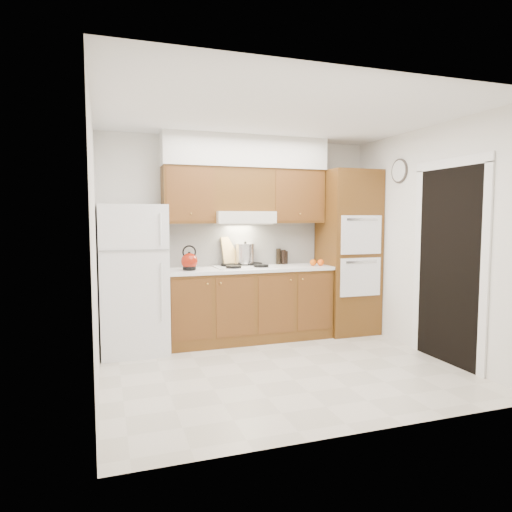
{
  "coord_description": "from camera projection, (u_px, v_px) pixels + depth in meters",
  "views": [
    {
      "loc": [
        -1.73,
        -4.3,
        1.58
      ],
      "look_at": [
        -0.13,
        0.45,
        1.15
      ],
      "focal_mm": 32.0,
      "sensor_mm": 36.0,
      "label": 1
    }
  ],
  "objects": [
    {
      "name": "orange_far",
      "position": [
        313.0,
        263.0,
        5.99
      ],
      "size": [
        0.11,
        0.11,
        0.09
      ],
      "primitive_type": "sphere",
      "rotation": [
        0.0,
        0.0,
        -0.29
      ],
      "color": "#D5460B",
      "rests_on": "countertop"
    },
    {
      "name": "cutting_board",
      "position": [
        231.0,
        251.0,
        5.98
      ],
      "size": [
        0.29,
        0.19,
        0.36
      ],
      "primitive_type": "cube",
      "rotation": [
        -0.21,
        0.0,
        0.38
      ],
      "color": "#DABF6F",
      "rests_on": "countertop"
    },
    {
      "name": "stock_pot",
      "position": [
        245.0,
        254.0,
        5.98
      ],
      "size": [
        0.25,
        0.25,
        0.25
      ],
      "primitive_type": "cylinder",
      "rotation": [
        0.0,
        0.0,
        -0.05
      ],
      "color": "silver",
      "rests_on": "cooktop"
    },
    {
      "name": "countertop",
      "position": [
        249.0,
        269.0,
        5.8
      ],
      "size": [
        2.13,
        0.62,
        0.04
      ],
      "primitive_type": "cube",
      "color": "white",
      "rests_on": "base_cabinets"
    },
    {
      "name": "base_cabinets",
      "position": [
        249.0,
        305.0,
        5.85
      ],
      "size": [
        2.11,
        0.6,
        0.9
      ],
      "primitive_type": "cube",
      "color": "brown",
      "rests_on": "floor"
    },
    {
      "name": "condiment_a",
      "position": [
        278.0,
        256.0,
        6.17
      ],
      "size": [
        0.06,
        0.06,
        0.21
      ],
      "primitive_type": "cylinder",
      "rotation": [
        0.0,
        0.0,
        -0.07
      ],
      "color": "black",
      "rests_on": "countertop"
    },
    {
      "name": "fridge",
      "position": [
        133.0,
        279.0,
        5.3
      ],
      "size": [
        0.75,
        0.72,
        1.72
      ],
      "primitive_type": "cube",
      "color": "white",
      "rests_on": "floor"
    },
    {
      "name": "wall_back",
      "position": [
        240.0,
        238.0,
        6.05
      ],
      "size": [
        3.6,
        0.02,
        2.6
      ],
      "primitive_type": "cube",
      "color": "white",
      "rests_on": "floor"
    },
    {
      "name": "upper_cab_left",
      "position": [
        188.0,
        195.0,
        5.62
      ],
      "size": [
        0.63,
        0.33,
        0.7
      ],
      "primitive_type": "cube",
      "color": "brown",
      "rests_on": "wall_back"
    },
    {
      "name": "orange_near",
      "position": [
        321.0,
        262.0,
        5.99
      ],
      "size": [
        0.1,
        0.1,
        0.09
      ],
      "primitive_type": "sphere",
      "rotation": [
        0.0,
        0.0,
        0.23
      ],
      "color": "#FF570D",
      "rests_on": "countertop"
    },
    {
      "name": "condiment_b",
      "position": [
        283.0,
        257.0,
        6.18
      ],
      "size": [
        0.07,
        0.07,
        0.2
      ],
      "primitive_type": "cylinder",
      "rotation": [
        0.0,
        0.0,
        0.19
      ],
      "color": "black",
      "rests_on": "countertop"
    },
    {
      "name": "soffit",
      "position": [
        246.0,
        152.0,
        5.8
      ],
      "size": [
        2.13,
        0.36,
        0.4
      ],
      "primitive_type": "cube",
      "color": "silver",
      "rests_on": "wall_back"
    },
    {
      "name": "doorway",
      "position": [
        448.0,
        266.0,
        4.9
      ],
      "size": [
        0.02,
        0.9,
        2.1
      ],
      "primitive_type": "cube",
      "color": "black",
      "rests_on": "floor"
    },
    {
      "name": "condiment_c",
      "position": [
        286.0,
        257.0,
        6.23
      ],
      "size": [
        0.07,
        0.07,
        0.18
      ],
      "primitive_type": "cylinder",
      "rotation": [
        0.0,
        0.0,
        0.18
      ],
      "color": "black",
      "rests_on": "countertop"
    },
    {
      "name": "floor",
      "position": [
        281.0,
        369.0,
        4.75
      ],
      "size": [
        3.6,
        3.6,
        0.0
      ],
      "primitive_type": "plane",
      "color": "beige",
      "rests_on": "ground"
    },
    {
      "name": "wall_right",
      "position": [
        428.0,
        242.0,
        5.21
      ],
      "size": [
        0.02,
        3.0,
        2.6
      ],
      "primitive_type": "cube",
      "color": "white",
      "rests_on": "floor"
    },
    {
      "name": "oven_cabinet",
      "position": [
        348.0,
        252.0,
        6.22
      ],
      "size": [
        0.7,
        0.65,
        2.2
      ],
      "primitive_type": "cube",
      "color": "brown",
      "rests_on": "floor"
    },
    {
      "name": "upper_cab_right",
      "position": [
        295.0,
        197.0,
        6.08
      ],
      "size": [
        0.73,
        0.33,
        0.7
      ],
      "primitive_type": "cube",
      "color": "brown",
      "rests_on": "wall_back"
    },
    {
      "name": "backsplash",
      "position": [
        242.0,
        244.0,
        6.05
      ],
      "size": [
        2.11,
        0.03,
        0.56
      ],
      "primitive_type": "cube",
      "color": "white",
      "rests_on": "countertop"
    },
    {
      "name": "range_hood",
      "position": [
        243.0,
        217.0,
        5.81
      ],
      "size": [
        0.75,
        0.45,
        0.15
      ],
      "primitive_type": "cube",
      "color": "silver",
      "rests_on": "wall_back"
    },
    {
      "name": "ceiling",
      "position": [
        283.0,
        114.0,
        4.53
      ],
      "size": [
        3.6,
        3.6,
        0.0
      ],
      "primitive_type": "plane",
      "color": "white",
      "rests_on": "wall_back"
    },
    {
      "name": "wall_clock",
      "position": [
        399.0,
        171.0,
        5.65
      ],
      "size": [
        0.02,
        0.3,
        0.3
      ],
      "primitive_type": "cylinder",
      "rotation": [
        0.0,
        1.57,
        0.0
      ],
      "color": "#3F3833",
      "rests_on": "wall_right"
    },
    {
      "name": "kettle",
      "position": [
        189.0,
        261.0,
        5.47
      ],
      "size": [
        0.21,
        0.21,
        0.2
      ],
      "primitive_type": "sphere",
      "rotation": [
        0.0,
        0.0,
        0.06
      ],
      "color": "maroon",
      "rests_on": "countertop"
    },
    {
      "name": "upper_cab_over_hood",
      "position": [
        242.0,
        190.0,
        5.84
      ],
      "size": [
        0.75,
        0.33,
        0.55
      ],
      "primitive_type": "cube",
      "color": "brown",
      "rests_on": "range_hood"
    },
    {
      "name": "cooktop",
      "position": [
        245.0,
        267.0,
        5.8
      ],
      "size": [
        0.74,
        0.5,
        0.01
      ],
      "primitive_type": "cube",
      "color": "white",
      "rests_on": "countertop"
    },
    {
      "name": "wall_left",
      "position": [
        95.0,
        249.0,
        4.06
      ],
      "size": [
        0.02,
        3.0,
        2.6
      ],
      "primitive_type": "cube",
      "color": "white",
      "rests_on": "floor"
    }
  ]
}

